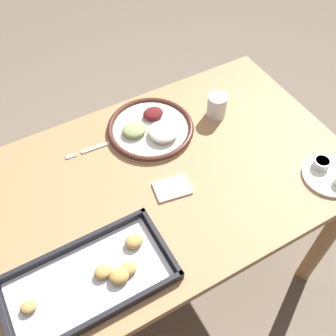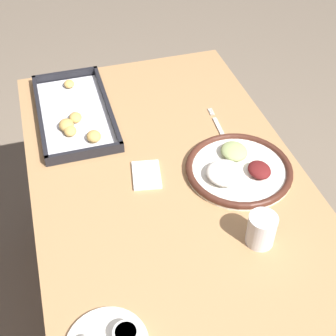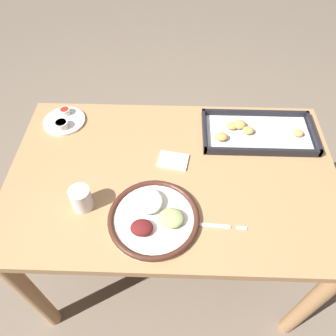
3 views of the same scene
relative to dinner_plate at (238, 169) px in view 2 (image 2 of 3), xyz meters
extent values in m
plane|color=#7A6B59|center=(0.06, 0.19, -0.75)|extent=(8.00, 8.00, 0.00)
cube|color=#AD7F51|center=(0.06, 0.19, -0.03)|extent=(1.19, 0.74, 0.03)
cylinder|color=#AD7F51|center=(0.60, -0.13, -0.40)|extent=(0.06, 0.06, 0.71)
cylinder|color=#AD7F51|center=(0.60, 0.51, -0.40)|extent=(0.06, 0.06, 0.71)
cylinder|color=white|center=(0.00, 0.00, -0.01)|extent=(0.29, 0.29, 0.01)
torus|color=#472319|center=(0.00, 0.00, 0.00)|extent=(0.30, 0.30, 0.02)
ellipsoid|color=white|center=(-0.02, 0.05, 0.02)|extent=(0.10, 0.10, 0.04)
ellipsoid|color=maroon|center=(-0.03, -0.05, 0.01)|extent=(0.07, 0.06, 0.03)
ellipsoid|color=#9EAD6B|center=(0.06, -0.01, 0.01)|extent=(0.08, 0.07, 0.03)
cube|color=silver|center=(0.17, -0.02, -0.01)|extent=(0.14, 0.02, 0.00)
cylinder|color=silver|center=(0.28, -0.03, -0.01)|extent=(0.04, 0.01, 0.00)
cylinder|color=silver|center=(0.28, -0.03, -0.01)|extent=(0.04, 0.01, 0.00)
cylinder|color=silver|center=(0.28, -0.02, -0.01)|extent=(0.04, 0.01, 0.00)
cylinder|color=silver|center=(0.28, -0.02, -0.01)|extent=(0.04, 0.01, 0.00)
cylinder|color=silver|center=(-0.39, 0.40, 0.01)|extent=(0.05, 0.05, 0.03)
cylinder|color=#51992D|center=(-0.39, 0.40, 0.02)|extent=(0.04, 0.04, 0.01)
cube|color=black|center=(0.39, 0.39, -0.01)|extent=(0.44, 0.22, 0.01)
cube|color=silver|center=(0.39, 0.39, -0.01)|extent=(0.40, 0.21, 0.00)
cube|color=black|center=(0.39, 0.29, 0.01)|extent=(0.44, 0.01, 0.03)
cube|color=black|center=(0.39, 0.50, 0.01)|extent=(0.44, 0.01, 0.03)
cube|color=black|center=(0.18, 0.39, 0.01)|extent=(0.01, 0.22, 0.03)
cube|color=black|center=(0.60, 0.39, 0.01)|extent=(0.01, 0.22, 0.03)
ellipsoid|color=tan|center=(0.29, 0.42, 0.01)|extent=(0.04, 0.04, 0.02)
ellipsoid|color=tan|center=(0.32, 0.43, 0.01)|extent=(0.05, 0.05, 0.03)
ellipsoid|color=tan|center=(0.24, 0.36, 0.01)|extent=(0.05, 0.04, 0.03)
ellipsoid|color=tan|center=(0.54, 0.39, 0.01)|extent=(0.04, 0.03, 0.02)
ellipsoid|color=tan|center=(0.35, 0.40, 0.01)|extent=(0.05, 0.04, 0.03)
cylinder|color=white|center=(-0.24, 0.04, 0.03)|extent=(0.07, 0.07, 0.09)
cube|color=white|center=(0.05, 0.25, -0.01)|extent=(0.12, 0.09, 0.01)
camera|label=1|loc=(0.40, 0.83, 0.97)|focal=42.00mm
camera|label=2|loc=(-0.84, 0.45, 0.88)|focal=50.00mm
camera|label=3|loc=(0.06, -0.54, 0.91)|focal=35.00mm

